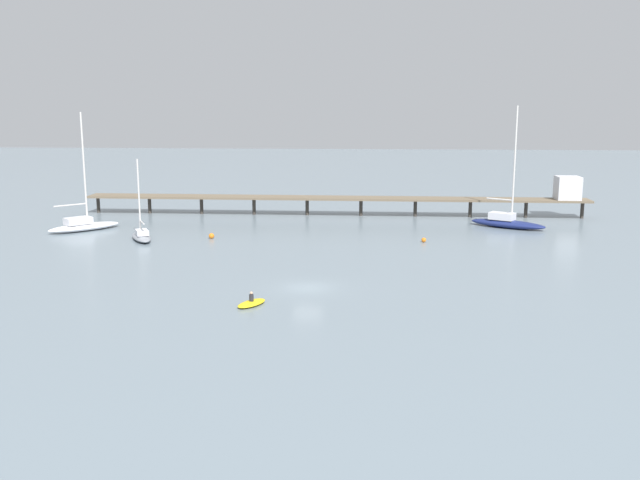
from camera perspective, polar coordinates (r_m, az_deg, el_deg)
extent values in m
plane|color=slate|center=(60.84, -1.03, -3.96)|extent=(400.00, 400.00, 0.00)
cube|color=brown|center=(100.62, 1.16, 3.46)|extent=(72.40, 3.80, 0.30)
cylinder|color=#38332D|center=(108.58, -17.75, 2.78)|extent=(0.50, 0.50, 2.39)
cylinder|color=#38332D|center=(105.89, -13.82, 2.79)|extent=(0.50, 0.50, 2.39)
cylinder|color=#38332D|center=(103.73, -9.71, 2.79)|extent=(0.50, 0.50, 2.39)
cylinder|color=#38332D|center=(102.12, -5.44, 2.77)|extent=(0.50, 0.50, 2.39)
cylinder|color=#38332D|center=(101.09, -1.06, 2.73)|extent=(0.50, 0.50, 2.39)
cylinder|color=#38332D|center=(100.67, 3.38, 2.68)|extent=(0.50, 0.50, 2.39)
cylinder|color=#38332D|center=(100.84, 7.83, 2.61)|extent=(0.50, 0.50, 2.39)
cylinder|color=#38332D|center=(101.63, 12.24, 2.53)|extent=(0.50, 0.50, 2.39)
cylinder|color=#38332D|center=(103.00, 16.56, 2.43)|extent=(0.50, 0.50, 2.39)
cylinder|color=#38332D|center=(104.94, 20.74, 2.32)|extent=(0.50, 0.50, 2.39)
cube|color=silver|center=(103.94, 19.68, 4.05)|extent=(3.22, 3.22, 3.24)
ellipsoid|color=gray|center=(84.99, -14.47, 0.23)|extent=(4.77, 6.75, 0.71)
cube|color=silver|center=(84.35, -14.43, 0.62)|extent=(2.15, 2.46, 0.62)
cylinder|color=silver|center=(84.58, -14.65, 3.46)|extent=(0.20, 0.20, 8.87)
cylinder|color=silver|center=(83.67, -14.42, 1.43)|extent=(1.38, 2.45, 0.16)
ellipsoid|color=navy|center=(93.87, 15.16, 1.29)|extent=(9.91, 7.43, 1.01)
cube|color=silver|center=(94.00, 14.73, 1.92)|extent=(3.66, 3.22, 0.92)
cylinder|color=silver|center=(92.76, 15.69, 6.04)|extent=(0.24, 0.24, 14.70)
cylinder|color=silver|center=(93.85, 14.54, 3.26)|extent=(3.10, 1.97, 0.19)
ellipsoid|color=white|center=(93.56, -18.80, 1.02)|extent=(8.35, 8.62, 0.92)
cube|color=silver|center=(93.13, -19.25, 1.50)|extent=(3.56, 3.62, 0.86)
cylinder|color=silver|center=(92.83, -18.82, 5.59)|extent=(0.23, 0.23, 14.00)
cylinder|color=silver|center=(92.50, -19.84, 2.71)|extent=(3.02, 3.19, 0.19)
ellipsoid|color=yellow|center=(55.84, -5.65, -5.19)|extent=(2.67, 3.30, 0.35)
cylinder|color=#26262D|center=(55.72, -5.66, -4.75)|extent=(0.49, 0.49, 0.55)
sphere|color=tan|center=(55.61, -5.67, -4.36)|extent=(0.24, 0.24, 0.24)
sphere|color=orange|center=(84.19, -8.91, 0.34)|extent=(0.66, 0.66, 0.66)
sphere|color=orange|center=(81.87, 8.53, 0.01)|extent=(0.55, 0.55, 0.55)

